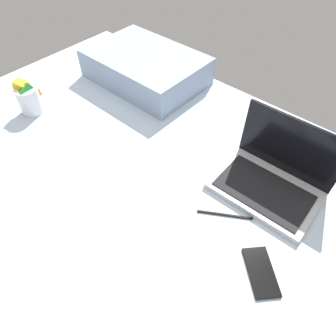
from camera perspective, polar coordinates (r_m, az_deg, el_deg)
bed_mattress at (r=112.59cm, az=-7.87°, el=-4.27°), size 180.00×140.00×18.00cm
laptop at (r=103.67cm, az=19.04°, el=-1.73°), size 33.58×23.84×23.00cm
snack_cup at (r=139.01cm, az=-24.72°, el=11.74°), size 10.25×10.23×14.65cm
cell_phone at (r=89.44cm, az=17.10°, el=-18.20°), size 14.89×14.51×0.80cm
pillow at (r=147.20cm, az=-4.23°, el=18.39°), size 52.00×36.00×13.00cm
charger_cable at (r=96.05cm, az=10.62°, el=-8.67°), size 14.73×9.53×0.60cm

